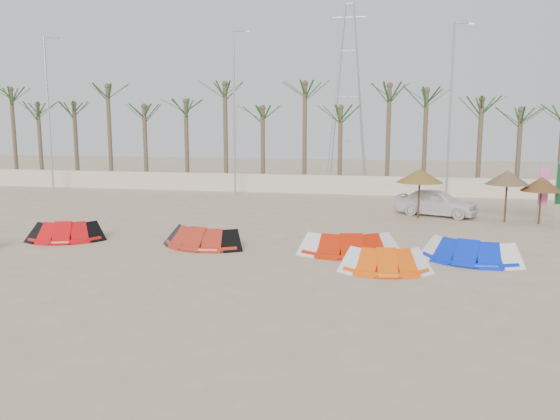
% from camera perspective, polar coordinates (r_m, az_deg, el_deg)
% --- Properties ---
extents(ground, '(120.00, 120.00, 0.00)m').
position_cam_1_polar(ground, '(17.30, -3.99, -7.31)').
color(ground, '#CAB792').
rests_on(ground, ground).
extents(boundary_wall, '(60.00, 0.30, 1.30)m').
position_cam_1_polar(boundary_wall, '(38.49, 4.75, 2.69)').
color(boundary_wall, beige).
rests_on(boundary_wall, ground).
extents(palm_line, '(52.00, 4.00, 7.70)m').
position_cam_1_polar(palm_line, '(39.71, 6.10, 11.23)').
color(palm_line, brown).
rests_on(palm_line, ground).
extents(lamp_a, '(1.25, 0.14, 11.00)m').
position_cam_1_polar(lamp_a, '(43.52, -23.01, 9.49)').
color(lamp_a, '#A5A8AD').
rests_on(lamp_a, ground).
extents(lamp_b, '(1.25, 0.14, 11.00)m').
position_cam_1_polar(lamp_b, '(37.49, -4.75, 10.35)').
color(lamp_b, '#A5A8AD').
rests_on(lamp_b, ground).
extents(lamp_c, '(1.25, 0.14, 11.00)m').
position_cam_1_polar(lamp_c, '(36.19, 17.41, 10.03)').
color(lamp_c, '#A5A8AD').
rests_on(lamp_c, ground).
extents(pylon, '(3.00, 3.00, 14.00)m').
position_cam_1_polar(pylon, '(44.40, 6.94, 2.64)').
color(pylon, '#A5A8AD').
rests_on(pylon, ground).
extents(kite_red_left, '(3.41, 2.30, 0.90)m').
position_cam_1_polar(kite_red_left, '(24.68, -21.17, -1.97)').
color(kite_red_left, red).
rests_on(kite_red_left, ground).
extents(kite_red_mid, '(3.61, 2.14, 0.90)m').
position_cam_1_polar(kite_red_mid, '(22.12, -7.95, -2.66)').
color(kite_red_mid, '#B12917').
rests_on(kite_red_mid, ground).
extents(kite_red_right, '(3.90, 2.17, 0.90)m').
position_cam_1_polar(kite_red_right, '(20.91, 7.37, -3.32)').
color(kite_red_right, red).
rests_on(kite_red_right, ground).
extents(kite_orange, '(3.08, 1.80, 0.90)m').
position_cam_1_polar(kite_orange, '(18.60, 11.00, -4.97)').
color(kite_orange, '#FF5609').
rests_on(kite_orange, ground).
extents(kite_blue, '(3.77, 2.50, 0.90)m').
position_cam_1_polar(kite_blue, '(20.75, 19.10, -3.85)').
color(kite_blue, '#0629E2').
rests_on(kite_blue, ground).
extents(parasol_left, '(2.40, 2.40, 2.57)m').
position_cam_1_polar(parasol_left, '(28.93, 14.39, 3.48)').
color(parasol_left, '#4C331E').
rests_on(parasol_left, ground).
extents(parasol_mid, '(2.12, 2.12, 2.58)m').
position_cam_1_polar(parasol_mid, '(29.22, 22.66, 3.14)').
color(parasol_mid, '#4C331E').
rests_on(parasol_mid, ground).
extents(parasol_right, '(1.94, 1.94, 2.31)m').
position_cam_1_polar(parasol_right, '(29.39, 25.66, 2.45)').
color(parasol_right, '#4C331E').
rests_on(parasol_right, ground).
extents(flag_pink, '(0.45, 0.10, 2.83)m').
position_cam_1_polar(flag_pink, '(30.03, 25.74, 2.03)').
color(flag_pink, '#A5A8AD').
rests_on(flag_pink, ground).
extents(flag_green, '(0.44, 0.14, 3.08)m').
position_cam_1_polar(flag_green, '(30.19, 27.17, 2.24)').
color(flag_green, '#A5A8AD').
rests_on(flag_green, ground).
extents(car, '(4.57, 3.12, 1.45)m').
position_cam_1_polar(car, '(30.18, 16.04, 0.77)').
color(car, white).
rests_on(car, ground).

